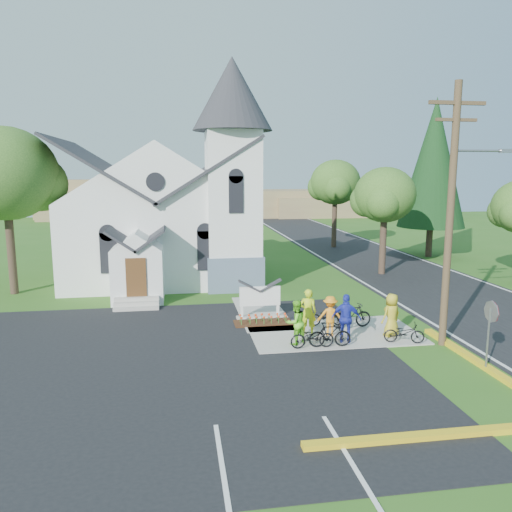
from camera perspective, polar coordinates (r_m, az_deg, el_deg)
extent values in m
plane|color=#2F5F1B|center=(20.67, 5.24, -9.43)|extent=(120.00, 120.00, 0.00)
cube|color=black|center=(18.34, -15.34, -12.23)|extent=(20.00, 16.00, 0.02)
cube|color=black|center=(37.64, 14.48, -0.98)|extent=(8.00, 90.00, 0.02)
cube|color=#9E9A8F|center=(21.51, 8.84, -8.66)|extent=(7.00, 4.00, 0.05)
cube|color=white|center=(32.23, -10.88, 1.89)|extent=(11.00, 9.00, 5.00)
cube|color=slate|center=(29.37, -2.58, -1.65)|extent=(3.20, 3.20, 2.00)
cube|color=white|center=(28.89, -2.63, 5.17)|extent=(3.00, 3.00, 9.00)
cone|color=#28282D|center=(29.12, -2.74, 18.03)|extent=(4.50, 4.50, 4.00)
cube|color=white|center=(26.85, -13.33, -2.10)|extent=(2.60, 2.40, 2.80)
cube|color=#523117|center=(25.63, -13.54, -2.43)|extent=(1.00, 0.10, 2.00)
cube|color=#9E9A8F|center=(23.40, 0.45, -6.97)|extent=(2.20, 0.40, 0.10)
cube|color=white|center=(23.15, -1.64, -5.87)|extent=(0.12, 0.12, 1.00)
cube|color=white|center=(23.41, 2.51, -5.70)|extent=(0.12, 0.12, 1.00)
cube|color=white|center=(23.14, 0.45, -4.60)|extent=(1.90, 0.14, 0.90)
cube|color=#3C1C10|center=(22.56, 0.82, -7.65)|extent=(2.60, 1.10, 0.07)
cylinder|color=#473323|center=(20.25, 21.28, 4.07)|extent=(0.28, 0.28, 10.00)
cube|color=#473323|center=(20.33, 22.03, 15.92)|extent=(2.20, 0.14, 0.14)
cube|color=#473323|center=(20.26, 21.92, 14.24)|extent=(1.60, 0.12, 0.12)
cylinder|color=gray|center=(20.77, 24.38, 10.91)|extent=(2.20, 0.10, 0.10)
cube|color=gray|center=(21.32, 26.67, 10.69)|extent=(0.50, 0.22, 0.14)
cylinder|color=gray|center=(18.81, 24.97, -8.72)|extent=(0.07, 0.07, 2.20)
cylinder|color=#B21414|center=(18.56, 25.32, -5.76)|extent=(0.04, 0.76, 0.76)
cylinder|color=#32251B|center=(30.63, -26.19, 0.63)|extent=(0.44, 0.44, 4.95)
ellipsoid|color=#2B511B|center=(30.34, -26.77, 8.41)|extent=(5.60, 5.60, 5.04)
cylinder|color=#32251B|center=(34.02, 14.29, 1.36)|extent=(0.44, 0.44, 4.05)
ellipsoid|color=#2B511B|center=(33.72, 14.52, 6.79)|extent=(4.00, 4.00, 3.60)
cylinder|color=#32251B|center=(45.33, 8.94, 3.82)|extent=(0.44, 0.44, 4.50)
ellipsoid|color=#2B511B|center=(45.12, 9.06, 8.33)|extent=(4.40, 4.40, 3.96)
cylinder|color=#32251B|center=(42.29, 19.18, 1.56)|extent=(0.50, 0.50, 2.40)
cone|color=black|center=(41.94, 19.65, 9.97)|extent=(5.20, 5.20, 10.00)
cube|color=olive|center=(75.86, -0.69, 6.02)|extent=(60.00, 8.00, 4.00)
cube|color=olive|center=(77.20, -12.82, 6.44)|extent=(30.00, 6.00, 5.60)
cube|color=olive|center=(77.89, 11.32, 5.56)|extent=(25.00, 6.00, 3.00)
imported|color=#B9D218|center=(20.76, 5.94, -6.39)|extent=(0.80, 0.62, 1.95)
imported|color=black|center=(19.44, 6.45, -9.15)|extent=(1.70, 0.60, 0.89)
imported|color=#69D127|center=(19.67, 4.56, -7.56)|extent=(1.06, 0.96, 1.76)
imported|color=black|center=(19.61, 8.43, -8.87)|extent=(1.67, 0.55, 0.99)
imported|color=#222CAA|center=(20.08, 10.28, -7.04)|extent=(1.24, 0.87, 1.95)
imported|color=black|center=(22.25, 8.06, -6.83)|extent=(1.62, 0.65, 0.83)
imported|color=orange|center=(20.91, 8.48, -6.75)|extent=(1.18, 0.84, 1.65)
imported|color=black|center=(22.08, 10.83, -6.69)|extent=(1.85, 0.62, 1.10)
imported|color=gold|center=(21.25, 15.23, -6.53)|extent=(1.02, 0.84, 1.79)
imported|color=black|center=(20.72, 16.58, -8.41)|extent=(1.65, 0.97, 0.82)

